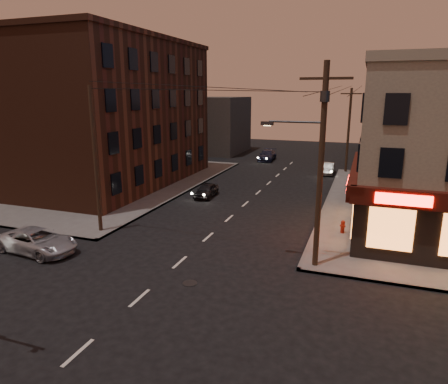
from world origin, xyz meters
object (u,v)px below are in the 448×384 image
at_px(sedan_near, 206,190).
at_px(sedan_mid, 328,168).
at_px(suv_cross, 37,241).
at_px(fire_hydrant, 343,226).
at_px(sedan_far, 267,155).

distance_m(sedan_near, sedan_mid, 16.18).
height_order(suv_cross, sedan_near, suv_cross).
bearing_deg(sedan_near, fire_hydrant, -29.29).
relative_size(sedan_far, fire_hydrant, 5.68).
bearing_deg(fire_hydrant, sedan_mid, 98.24).
bearing_deg(suv_cross, sedan_mid, -19.13).
distance_m(sedan_near, fire_hydrant, 12.92).
bearing_deg(fire_hydrant, sedan_near, 153.56).
bearing_deg(sedan_near, suv_cross, -109.57).
relative_size(suv_cross, sedan_far, 1.03).
height_order(sedan_near, sedan_mid, sedan_mid).
bearing_deg(sedan_far, sedan_mid, -39.82).
xyz_separation_m(sedan_mid, sedan_far, (-8.37, 6.43, 0.05)).
xyz_separation_m(sedan_near, sedan_far, (0.40, 20.03, 0.09)).
xyz_separation_m(sedan_far, fire_hydrant, (11.17, -25.78, -0.08)).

